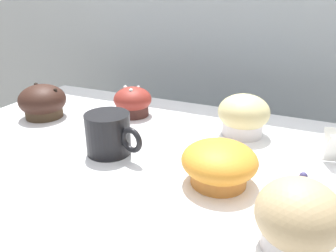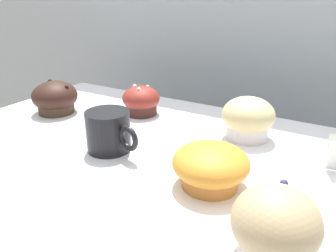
{
  "view_description": "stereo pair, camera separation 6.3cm",
  "coord_description": "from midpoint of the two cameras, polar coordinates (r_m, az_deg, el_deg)",
  "views": [
    {
      "loc": [
        0.24,
        -0.49,
        1.18
      ],
      "look_at": [
        -0.0,
        0.04,
        0.94
      ],
      "focal_mm": 35.0,
      "sensor_mm": 36.0,
      "label": 1
    },
    {
      "loc": [
        0.3,
        -0.46,
        1.18
      ],
      "look_at": [
        -0.0,
        0.04,
        0.94
      ],
      "focal_mm": 35.0,
      "sensor_mm": 36.0,
      "label": 2
    }
  ],
  "objects": [
    {
      "name": "coffee_cup",
      "position": [
        0.63,
        -13.12,
        -1.22
      ],
      "size": [
        0.13,
        0.08,
        0.08
      ],
      "color": "black",
      "rests_on": "display_counter"
    },
    {
      "name": "muffin_front_right",
      "position": [
        0.41,
        17.45,
        -15.31
      ],
      "size": [
        0.1,
        0.1,
        0.09
      ],
      "color": "silver",
      "rests_on": "display_counter"
    },
    {
      "name": "muffin_front_left",
      "position": [
        0.52,
        5.48,
        -6.62
      ],
      "size": [
        0.12,
        0.12,
        0.07
      ],
      "color": "#CA7B34",
      "rests_on": "display_counter"
    },
    {
      "name": "muffin_back_left",
      "position": [
        0.82,
        -8.4,
        4.16
      ],
      "size": [
        0.09,
        0.09,
        0.07
      ],
      "color": "#45241F",
      "rests_on": "display_counter"
    },
    {
      "name": "muffin_front_center",
      "position": [
        0.7,
        10.51,
        1.76
      ],
      "size": [
        0.11,
        0.11,
        0.09
      ],
      "color": "silver",
      "rests_on": "display_counter"
    },
    {
      "name": "muffin_back_right",
      "position": [
        0.86,
        -23.0,
        3.82
      ],
      "size": [
        0.11,
        0.11,
        0.08
      ],
      "color": "#443221",
      "rests_on": "display_counter"
    },
    {
      "name": "wall_back",
      "position": [
        1.15,
        10.05,
        7.9
      ],
      "size": [
        3.2,
        0.1,
        1.8
      ],
      "primitive_type": "cube",
      "color": "#A8B2B7",
      "rests_on": "ground"
    }
  ]
}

